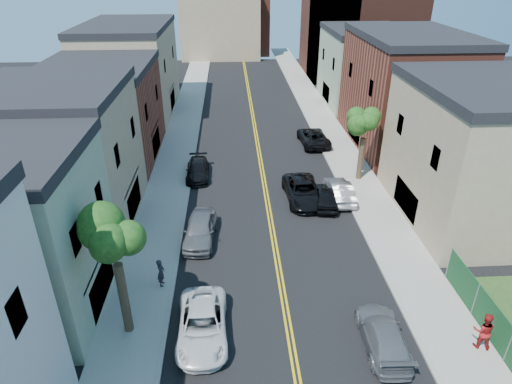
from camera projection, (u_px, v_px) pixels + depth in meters
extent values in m
cube|color=gray|center=(179.00, 139.00, 44.67)|extent=(3.20, 100.00, 0.15)
cube|color=gray|center=(333.00, 136.00, 45.51)|extent=(3.20, 100.00, 0.15)
cube|color=gray|center=(196.00, 139.00, 44.76)|extent=(0.30, 100.00, 0.15)
cube|color=gray|center=(316.00, 136.00, 45.41)|extent=(0.30, 100.00, 0.15)
cube|color=#998466|center=(60.00, 161.00, 29.05)|extent=(9.00, 10.00, 9.00)
cube|color=brown|center=(102.00, 116.00, 38.98)|extent=(9.00, 12.00, 8.00)
cube|color=#998466|center=(131.00, 71.00, 50.96)|extent=(9.00, 16.00, 9.50)
cube|color=#998466|center=(478.00, 157.00, 29.65)|extent=(9.00, 12.00, 9.00)
cube|color=brown|center=(405.00, 93.00, 41.75)|extent=(9.00, 14.00, 10.00)
cube|color=gray|center=(363.00, 69.00, 54.44)|extent=(9.00, 12.00, 8.50)
cube|color=#4C2319|center=(358.00, 34.00, 67.90)|extent=(16.00, 14.00, 12.00)
cube|color=#4C2319|center=(335.00, 1.00, 61.76)|extent=(6.00, 6.00, 22.00)
cube|color=#998466|center=(220.00, 23.00, 79.10)|extent=(14.00, 8.00, 12.00)
cube|color=brown|center=(242.00, 26.00, 83.30)|extent=(10.00, 8.00, 10.00)
cylinder|color=#352B1A|center=(124.00, 298.00, 20.80)|extent=(0.44, 0.44, 3.96)
sphere|color=#113C10|center=(110.00, 220.00, 18.77)|extent=(5.20, 5.20, 5.20)
sphere|color=#113C10|center=(116.00, 203.00, 17.96)|extent=(3.90, 3.90, 3.90)
sphere|color=#113C10|center=(102.00, 225.00, 19.44)|extent=(3.64, 3.64, 3.64)
cylinder|color=#352B1A|center=(361.00, 159.00, 35.83)|extent=(0.44, 0.44, 3.52)
sphere|color=#113C10|center=(366.00, 114.00, 34.08)|extent=(4.40, 4.40, 4.40)
sphere|color=#113C10|center=(374.00, 104.00, 33.39)|extent=(3.30, 3.30, 3.30)
sphere|color=#113C10|center=(358.00, 118.00, 34.65)|extent=(3.08, 3.08, 3.08)
imported|color=silver|center=(202.00, 325.00, 21.22)|extent=(2.49, 5.19, 1.43)
imported|color=#585B60|center=(200.00, 230.00, 28.47)|extent=(2.26, 4.87, 1.62)
imported|color=black|center=(198.00, 170.00, 36.87)|extent=(1.93, 4.59, 1.32)
imported|color=slate|center=(383.00, 335.00, 20.67)|extent=(2.08, 4.73, 1.35)
imported|color=black|center=(325.00, 196.00, 32.65)|extent=(2.17, 4.40, 1.44)
imported|color=#929399|center=(339.00, 191.00, 33.37)|extent=(1.66, 4.53, 1.48)
imported|color=black|center=(313.00, 137.00, 43.40)|extent=(2.84, 5.60, 1.52)
imported|color=black|center=(303.00, 191.00, 33.27)|extent=(2.82, 5.65, 1.54)
imported|color=#212128|center=(161.00, 273.00, 24.29)|extent=(0.45, 0.64, 1.68)
imported|color=maroon|center=(483.00, 331.00, 20.33)|extent=(1.14, 1.01, 1.93)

